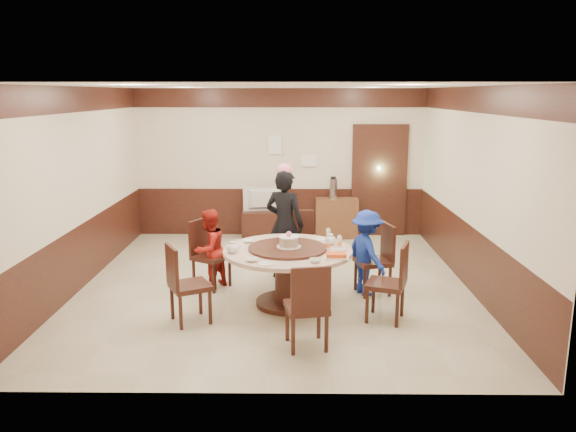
{
  "coord_description": "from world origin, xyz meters",
  "views": [
    {
      "loc": [
        0.27,
        -7.7,
        2.71
      ],
      "look_at": [
        0.19,
        -0.37,
        1.1
      ],
      "focal_mm": 35.0,
      "sensor_mm": 36.0,
      "label": 1
    }
  ],
  "objects_px": {
    "person_blue": "(367,253)",
    "shrimp_platter": "(336,256)",
    "person_red": "(209,249)",
    "person_standing": "(285,225)",
    "side_cabinet": "(336,218)",
    "tv_stand": "(265,224)",
    "birthday_cake": "(289,242)",
    "banquet_table": "(288,265)",
    "thermos": "(333,189)",
    "television": "(265,200)"
  },
  "relations": [
    {
      "from": "person_red",
      "to": "thermos",
      "type": "relative_size",
      "value": 3.0
    },
    {
      "from": "tv_stand",
      "to": "person_blue",
      "type": "bearing_deg",
      "value": -63.45
    },
    {
      "from": "side_cabinet",
      "to": "tv_stand",
      "type": "bearing_deg",
      "value": -178.75
    },
    {
      "from": "person_red",
      "to": "shrimp_platter",
      "type": "bearing_deg",
      "value": 90.92
    },
    {
      "from": "banquet_table",
      "to": "thermos",
      "type": "bearing_deg",
      "value": 76.93
    },
    {
      "from": "shrimp_platter",
      "to": "banquet_table",
      "type": "bearing_deg",
      "value": 146.84
    },
    {
      "from": "birthday_cake",
      "to": "side_cabinet",
      "type": "xyz_separation_m",
      "value": [
        0.88,
        3.55,
        -0.48
      ]
    },
    {
      "from": "side_cabinet",
      "to": "thermos",
      "type": "xyz_separation_m",
      "value": [
        -0.07,
        0.0,
        0.56
      ]
    },
    {
      "from": "banquet_table",
      "to": "person_standing",
      "type": "xyz_separation_m",
      "value": [
        -0.06,
        1.1,
        0.28
      ]
    },
    {
      "from": "shrimp_platter",
      "to": "thermos",
      "type": "relative_size",
      "value": 0.79
    },
    {
      "from": "person_red",
      "to": "shrimp_platter",
      "type": "relative_size",
      "value": 3.8
    },
    {
      "from": "person_red",
      "to": "thermos",
      "type": "height_order",
      "value": "person_red"
    },
    {
      "from": "person_standing",
      "to": "side_cabinet",
      "type": "bearing_deg",
      "value": -87.17
    },
    {
      "from": "person_red",
      "to": "birthday_cake",
      "type": "bearing_deg",
      "value": 92.69
    },
    {
      "from": "banquet_table",
      "to": "person_red",
      "type": "xyz_separation_m",
      "value": [
        -1.11,
        0.62,
        0.04
      ]
    },
    {
      "from": "person_red",
      "to": "television",
      "type": "relative_size",
      "value": 1.41
    },
    {
      "from": "banquet_table",
      "to": "shrimp_platter",
      "type": "xyz_separation_m",
      "value": [
        0.59,
        -0.39,
        0.24
      ]
    },
    {
      "from": "person_standing",
      "to": "birthday_cake",
      "type": "bearing_deg",
      "value": 117.85
    },
    {
      "from": "banquet_table",
      "to": "thermos",
      "type": "relative_size",
      "value": 4.36
    },
    {
      "from": "person_standing",
      "to": "person_blue",
      "type": "bearing_deg",
      "value": 172.74
    },
    {
      "from": "tv_stand",
      "to": "person_red",
      "type": "bearing_deg",
      "value": -102.22
    },
    {
      "from": "person_red",
      "to": "side_cabinet",
      "type": "bearing_deg",
      "value": 177.28
    },
    {
      "from": "person_red",
      "to": "thermos",
      "type": "xyz_separation_m",
      "value": [
        1.93,
        2.93,
        0.37
      ]
    },
    {
      "from": "person_blue",
      "to": "tv_stand",
      "type": "xyz_separation_m",
      "value": [
        -1.55,
        3.11,
        -0.34
      ]
    },
    {
      "from": "shrimp_platter",
      "to": "thermos",
      "type": "height_order",
      "value": "thermos"
    },
    {
      "from": "shrimp_platter",
      "to": "tv_stand",
      "type": "distance_m",
      "value": 4.08
    },
    {
      "from": "shrimp_platter",
      "to": "side_cabinet",
      "type": "height_order",
      "value": "shrimp_platter"
    },
    {
      "from": "person_blue",
      "to": "tv_stand",
      "type": "bearing_deg",
      "value": 1.21
    },
    {
      "from": "person_standing",
      "to": "shrimp_platter",
      "type": "bearing_deg",
      "value": 137.69
    },
    {
      "from": "shrimp_platter",
      "to": "tv_stand",
      "type": "bearing_deg",
      "value": 105.35
    },
    {
      "from": "person_standing",
      "to": "birthday_cake",
      "type": "xyz_separation_m",
      "value": [
        0.07,
        -1.1,
        0.04
      ]
    },
    {
      "from": "birthday_cake",
      "to": "side_cabinet",
      "type": "bearing_deg",
      "value": 76.07
    },
    {
      "from": "person_red",
      "to": "tv_stand",
      "type": "xyz_separation_m",
      "value": [
        0.63,
        2.9,
        -0.32
      ]
    },
    {
      "from": "person_standing",
      "to": "person_blue",
      "type": "height_order",
      "value": "person_standing"
    },
    {
      "from": "television",
      "to": "thermos",
      "type": "relative_size",
      "value": 2.13
    },
    {
      "from": "side_cabinet",
      "to": "banquet_table",
      "type": "bearing_deg",
      "value": -104.16
    },
    {
      "from": "person_standing",
      "to": "person_blue",
      "type": "relative_size",
      "value": 1.39
    },
    {
      "from": "person_red",
      "to": "side_cabinet",
      "type": "xyz_separation_m",
      "value": [
        2.0,
        2.93,
        -0.19
      ]
    },
    {
      "from": "person_blue",
      "to": "shrimp_platter",
      "type": "distance_m",
      "value": 0.95
    },
    {
      "from": "shrimp_platter",
      "to": "side_cabinet",
      "type": "xyz_separation_m",
      "value": [
        0.3,
        3.94,
        -0.4
      ]
    },
    {
      "from": "person_standing",
      "to": "shrimp_platter",
      "type": "xyz_separation_m",
      "value": [
        0.65,
        -1.49,
        -0.04
      ]
    },
    {
      "from": "person_red",
      "to": "person_blue",
      "type": "height_order",
      "value": "person_blue"
    },
    {
      "from": "tv_stand",
      "to": "thermos",
      "type": "relative_size",
      "value": 2.24
    },
    {
      "from": "thermos",
      "to": "birthday_cake",
      "type": "bearing_deg",
      "value": -102.84
    },
    {
      "from": "person_red",
      "to": "shrimp_platter",
      "type": "distance_m",
      "value": 1.99
    },
    {
      "from": "person_blue",
      "to": "person_standing",
      "type": "bearing_deg",
      "value": 33.32
    },
    {
      "from": "birthday_cake",
      "to": "thermos",
      "type": "bearing_deg",
      "value": 77.16
    },
    {
      "from": "person_blue",
      "to": "side_cabinet",
      "type": "height_order",
      "value": "person_blue"
    },
    {
      "from": "banquet_table",
      "to": "tv_stand",
      "type": "xyz_separation_m",
      "value": [
        -0.48,
        3.52,
        -0.28
      ]
    },
    {
      "from": "person_standing",
      "to": "birthday_cake",
      "type": "height_order",
      "value": "person_standing"
    }
  ]
}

